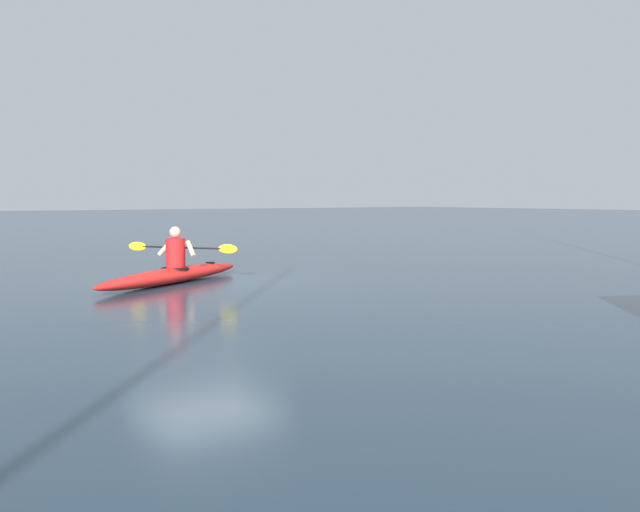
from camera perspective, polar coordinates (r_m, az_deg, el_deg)
The scene contains 3 objects.
ground_plane at distance 14.30m, azimuth -8.48°, elevation -1.99°, with size 160.00×160.00×0.00m, color #233847.
kayak at distance 14.38m, azimuth -10.87°, elevation -1.41°, with size 4.11×2.85×0.28m.
kayaker at distance 14.44m, azimuth -10.64°, elevation 0.44°, with size 1.29×2.04×0.75m.
Camera 1 is at (6.47, 12.65, 1.58)m, focal length 43.11 mm.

